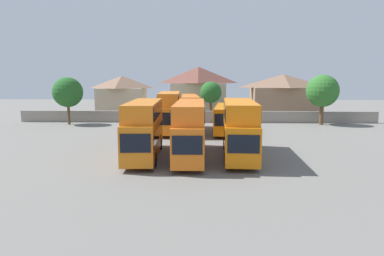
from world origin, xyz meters
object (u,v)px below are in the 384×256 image
(house_terrace_centre, at_px, (198,91))
(bus_1, at_px, (144,126))
(house_terrace_right, at_px, (283,96))
(bus_4, at_px, (170,110))
(bus_5, at_px, (188,111))
(bus_6, at_px, (226,117))
(tree_right_of_lot, at_px, (323,91))
(tree_left_of_lot, at_px, (211,93))
(house_terrace_left, at_px, (122,96))
(tree_behind_wall, at_px, (68,92))
(bus_3, at_px, (239,126))
(bus_2, at_px, (190,126))

(house_terrace_centre, bearing_deg, bus_1, -97.11)
(house_terrace_right, bearing_deg, bus_1, -120.23)
(bus_4, bearing_deg, bus_5, 97.42)
(bus_6, height_order, tree_right_of_lot, tree_right_of_lot)
(bus_6, bearing_deg, tree_left_of_lot, -167.32)
(bus_6, distance_m, tree_left_of_lot, 12.93)
(house_terrace_left, height_order, house_terrace_centre, house_terrace_centre)
(house_terrace_right, xyz_separation_m, tree_behind_wall, (-34.31, -10.89, 0.92))
(bus_4, bearing_deg, house_terrace_centre, 167.00)
(bus_3, height_order, house_terrace_left, house_terrace_left)
(house_terrace_right, height_order, tree_right_of_lot, house_terrace_right)
(tree_behind_wall, bearing_deg, bus_2, -48.96)
(bus_1, height_order, bus_4, bus_4)
(bus_3, relative_size, tree_right_of_lot, 1.54)
(bus_4, bearing_deg, bus_2, 9.42)
(tree_left_of_lot, bearing_deg, bus_5, -104.19)
(bus_1, height_order, bus_2, bus_1)
(bus_2, height_order, bus_3, bus_3)
(bus_5, bearing_deg, bus_2, -1.41)
(bus_2, xyz_separation_m, house_terrace_right, (15.18, 32.86, 1.19))
(bus_5, distance_m, tree_right_of_lot, 21.26)
(bus_2, xyz_separation_m, tree_right_of_lot, (18.77, 22.97, 2.29))
(bus_6, bearing_deg, tree_right_of_lot, 123.50)
(bus_5, distance_m, house_terrace_left, 21.51)
(bus_6, height_order, tree_behind_wall, tree_behind_wall)
(bus_5, bearing_deg, bus_6, 83.51)
(bus_1, bearing_deg, bus_4, 173.64)
(bus_1, bearing_deg, bus_5, 165.01)
(bus_3, height_order, tree_left_of_lot, tree_left_of_lot)
(bus_3, height_order, house_terrace_right, house_terrace_right)
(bus_3, distance_m, bus_4, 16.14)
(bus_2, xyz_separation_m, house_terrace_centre, (0.19, 33.36, 1.87))
(bus_1, distance_m, tree_behind_wall, 26.79)
(bus_3, distance_m, bus_5, 15.61)
(bus_5, distance_m, bus_6, 4.89)
(house_terrace_left, bearing_deg, bus_2, -67.56)
(house_terrace_centre, xyz_separation_m, tree_behind_wall, (-19.32, -11.39, 0.24))
(bus_3, relative_size, tree_behind_wall, 1.61)
(bus_2, bearing_deg, house_terrace_centre, 179.25)
(bus_6, distance_m, house_terrace_left, 24.82)
(bus_1, relative_size, bus_4, 1.03)
(house_terrace_right, height_order, tree_left_of_lot, house_terrace_right)
(bus_6, bearing_deg, bus_4, -83.02)
(house_terrace_left, height_order, tree_left_of_lot, house_terrace_left)
(bus_5, bearing_deg, house_terrace_right, 133.41)
(tree_left_of_lot, distance_m, tree_behind_wall, 22.12)
(bus_3, relative_size, house_terrace_left, 1.39)
(house_terrace_right, relative_size, tree_behind_wall, 1.62)
(house_terrace_centre, bearing_deg, tree_behind_wall, -149.47)
(house_terrace_centre, distance_m, tree_right_of_lot, 21.29)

